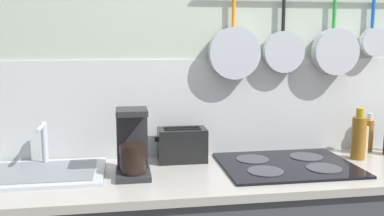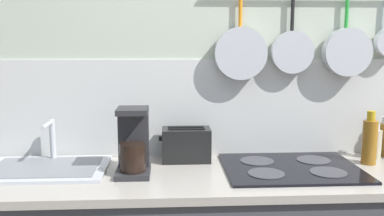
# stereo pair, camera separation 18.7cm
# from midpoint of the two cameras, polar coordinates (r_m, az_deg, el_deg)

# --- Properties ---
(wall_back) EXTENTS (7.20, 0.15, 2.60)m
(wall_back) POSITION_cam_midpoint_polar(r_m,az_deg,el_deg) (2.31, 15.67, 2.95)
(wall_back) COLOR #B2BCA8
(wall_back) RESTS_ON ground_plane
(countertop) EXTENTS (3.08, 0.60, 0.03)m
(countertop) POSITION_cam_midpoint_polar(r_m,az_deg,el_deg) (2.07, 18.25, -8.52)
(countertop) COLOR #A59E93
(countertop) RESTS_ON cabinet_base
(sink_basin) EXTENTS (0.56, 0.39, 0.21)m
(sink_basin) POSITION_cam_midpoint_polar(r_m,az_deg,el_deg) (2.06, -16.50, -7.57)
(sink_basin) COLOR #B7BABF
(sink_basin) RESTS_ON countertop
(coffee_maker) EXTENTS (0.15, 0.20, 0.30)m
(coffee_maker) POSITION_cam_midpoint_polar(r_m,az_deg,el_deg) (1.92, -5.09, -5.06)
(coffee_maker) COLOR #262628
(coffee_maker) RESTS_ON countertop
(toaster) EXTENTS (0.25, 0.14, 0.17)m
(toaster) POSITION_cam_midpoint_polar(r_m,az_deg,el_deg) (2.10, 1.77, -4.93)
(toaster) COLOR black
(toaster) RESTS_ON countertop
(cooktop) EXTENTS (0.62, 0.49, 0.01)m
(cooktop) POSITION_cam_midpoint_polar(r_m,az_deg,el_deg) (2.07, 15.64, -7.70)
(cooktop) COLOR black
(cooktop) RESTS_ON countertop
(bottle_olive_oil) EXTENTS (0.07, 0.07, 0.26)m
(bottle_olive_oil) POSITION_cam_midpoint_polar(r_m,az_deg,el_deg) (2.25, 24.84, -4.01)
(bottle_olive_oil) COLOR #8C5919
(bottle_olive_oil) RESTS_ON countertop
(bottle_dish_soap) EXTENTS (0.06, 0.06, 0.18)m
(bottle_dish_soap) POSITION_cam_midpoint_polar(r_m,az_deg,el_deg) (2.38, 25.36, -4.29)
(bottle_dish_soap) COLOR #BFB799
(bottle_dish_soap) RESTS_ON countertop
(bottle_hot_sauce) EXTENTS (0.05, 0.05, 0.20)m
(bottle_hot_sauce) POSITION_cam_midpoint_polar(r_m,az_deg,el_deg) (2.45, 26.21, -3.69)
(bottle_hot_sauce) COLOR #8C5919
(bottle_hot_sauce) RESTS_ON countertop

